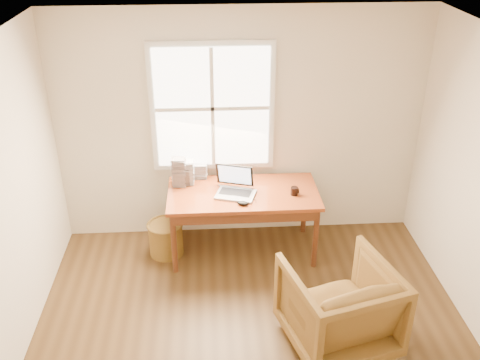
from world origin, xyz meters
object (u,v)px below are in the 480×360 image
object	(u,v)px
cd_stack_a	(187,172)
desk	(243,193)
wicker_stool	(166,239)
laptop	(236,184)
coffee_mug	(294,191)
armchair	(339,306)

from	to	relation	value
cd_stack_a	desk	bearing A→B (deg)	-21.02
wicker_stool	cd_stack_a	size ratio (longest dim) A/B	1.37
desk	laptop	distance (m)	0.20
laptop	coffee_mug	world-z (taller)	laptop
desk	wicker_stool	world-z (taller)	desk
wicker_stool	desk	bearing A→B (deg)	0.00
armchair	laptop	distance (m)	1.67
armchair	coffee_mug	size ratio (longest dim) A/B	10.28
desk	cd_stack_a	distance (m)	0.65
desk	cd_stack_a	size ratio (longest dim) A/B	5.92
desk	armchair	size ratio (longest dim) A/B	1.80
cd_stack_a	laptop	bearing A→B (deg)	-30.54
desk	armchair	bearing A→B (deg)	-63.26
armchair	laptop	size ratio (longest dim) A/B	2.24
laptop	cd_stack_a	distance (m)	0.59
coffee_mug	cd_stack_a	bearing A→B (deg)	163.52
wicker_stool	armchair	bearing A→B (deg)	-42.45
armchair	wicker_stool	bearing A→B (deg)	-58.09
wicker_stool	cd_stack_a	bearing A→B (deg)	40.74
coffee_mug	desk	bearing A→B (deg)	169.53
armchair	laptop	xyz separation A→B (m)	(-0.81, 1.38, 0.49)
desk	wicker_stool	xyz separation A→B (m)	(-0.85, 0.00, -0.54)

